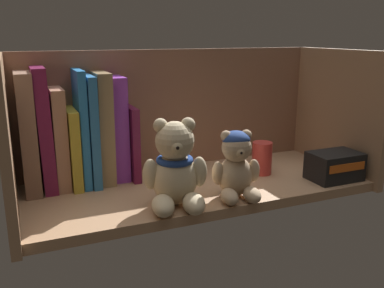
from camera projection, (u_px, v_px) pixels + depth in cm
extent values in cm
cube|color=#A87F5B|center=(197.00, 188.00, 90.70)|extent=(71.06, 28.35, 2.00)
cube|color=#8C6048|center=(172.00, 113.00, 100.33)|extent=(73.46, 1.20, 29.76)
cube|color=#A87F5B|center=(6.00, 142.00, 73.41)|extent=(1.60, 30.75, 29.76)
cube|color=#A87F5B|center=(336.00, 113.00, 100.94)|extent=(1.60, 30.75, 29.76)
cube|color=#7E5D4B|center=(27.00, 132.00, 85.10)|extent=(3.08, 14.47, 24.14)
cube|color=maroon|center=(43.00, 128.00, 86.16)|extent=(3.11, 13.42, 25.02)
cube|color=#A57559|center=(58.00, 137.00, 87.77)|extent=(2.60, 12.81, 20.72)
cube|color=#B09B2E|center=(72.00, 146.00, 89.27)|extent=(1.97, 14.71, 16.41)
cube|color=#2876BF|center=(80.00, 127.00, 89.04)|extent=(1.60, 13.59, 24.25)
cube|color=teal|center=(89.00, 129.00, 89.92)|extent=(1.74, 14.55, 23.08)
cube|color=#8F764F|center=(102.00, 127.00, 90.84)|extent=(3.16, 12.30, 23.57)
cube|color=purple|center=(117.00, 128.00, 92.23)|extent=(3.16, 9.45, 22.48)
cube|color=#5A1335|center=(129.00, 141.00, 94.05)|extent=(1.63, 12.91, 16.07)
ellipsoid|color=beige|center=(175.00, 179.00, 78.74)|extent=(8.55, 7.85, 10.06)
sphere|color=beige|center=(175.00, 141.00, 76.38)|extent=(7.15, 7.15, 7.15)
sphere|color=beige|center=(160.00, 126.00, 75.74)|extent=(2.68, 2.68, 2.68)
sphere|color=beige|center=(188.00, 125.00, 76.57)|extent=(2.68, 2.68, 2.68)
sphere|color=beige|center=(177.00, 147.00, 74.07)|extent=(2.68, 2.68, 2.68)
sphere|color=black|center=(177.00, 148.00, 73.16)|extent=(0.94, 0.94, 0.94)
ellipsoid|color=beige|center=(163.00, 206.00, 74.56)|extent=(5.46, 7.45, 3.58)
ellipsoid|color=beige|center=(194.00, 204.00, 75.47)|extent=(5.46, 7.45, 3.58)
ellipsoid|color=beige|center=(151.00, 174.00, 77.20)|extent=(3.50, 3.50, 5.81)
ellipsoid|color=beige|center=(199.00, 172.00, 78.69)|extent=(3.50, 3.50, 5.81)
torus|color=navy|center=(175.00, 160.00, 77.82)|extent=(6.87, 6.87, 1.29)
ellipsoid|color=tan|center=(235.00, 176.00, 83.04)|extent=(6.89, 6.32, 8.11)
sphere|color=tan|center=(237.00, 147.00, 81.14)|extent=(5.77, 5.77, 5.77)
sphere|color=tan|center=(226.00, 136.00, 80.57)|extent=(2.16, 2.16, 2.16)
sphere|color=tan|center=(246.00, 135.00, 81.34)|extent=(2.16, 2.16, 2.16)
sphere|color=tan|center=(240.00, 152.00, 79.29)|extent=(2.16, 2.16, 2.16)
sphere|color=black|center=(241.00, 153.00, 78.56)|extent=(0.76, 0.76, 0.76)
ellipsoid|color=tan|center=(229.00, 197.00, 79.63)|extent=(4.26, 5.95, 2.88)
ellipsoid|color=tan|center=(252.00, 195.00, 80.48)|extent=(4.26, 5.95, 2.88)
ellipsoid|color=tan|center=(218.00, 173.00, 81.70)|extent=(2.77, 2.77, 4.68)
ellipsoid|color=tan|center=(254.00, 171.00, 83.10)|extent=(2.77, 2.77, 4.68)
ellipsoid|color=navy|center=(236.00, 139.00, 81.12)|extent=(5.48, 5.48, 3.17)
cylinder|color=#C63833|center=(262.00, 158.00, 96.33)|extent=(4.52, 4.52, 7.40)
cube|color=black|center=(334.00, 166.00, 92.60)|extent=(11.01, 7.47, 6.13)
cube|color=orange|center=(347.00, 168.00, 89.01)|extent=(9.36, 0.16, 1.72)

